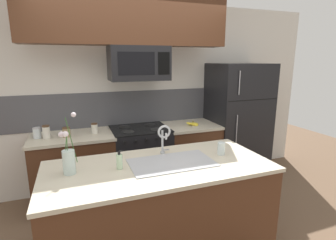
{
  "coord_description": "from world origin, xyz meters",
  "views": [
    {
      "loc": [
        -0.83,
        -2.43,
        1.83
      ],
      "look_at": [
        0.17,
        0.27,
        1.16
      ],
      "focal_mm": 28.0,
      "sensor_mm": 36.0,
      "label": 1
    }
  ],
  "objects_px": {
    "stove_range": "(141,160)",
    "drinking_glass": "(221,149)",
    "microwave": "(139,63)",
    "banana_bunch": "(193,124)",
    "storage_jar_squat": "(95,128)",
    "flower_vase": "(69,160)",
    "storage_jar_medium": "(46,132)",
    "dish_soap_bottle": "(119,161)",
    "sink_faucet": "(164,136)",
    "refrigerator": "(236,121)",
    "storage_jar_short": "(66,132)",
    "storage_jar_tall": "(37,133)"
  },
  "relations": [
    {
      "from": "dish_soap_bottle",
      "to": "storage_jar_medium",
      "type": "bearing_deg",
      "value": 119.07
    },
    {
      "from": "microwave",
      "to": "drinking_glass",
      "type": "distance_m",
      "value": 1.53
    },
    {
      "from": "refrigerator",
      "to": "sink_faucet",
      "type": "bearing_deg",
      "value": -146.18
    },
    {
      "from": "storage_jar_medium",
      "to": "storage_jar_short",
      "type": "relative_size",
      "value": 1.38
    },
    {
      "from": "sink_faucet",
      "to": "stove_range",
      "type": "bearing_deg",
      "value": 88.87
    },
    {
      "from": "storage_jar_medium",
      "to": "drinking_glass",
      "type": "bearing_deg",
      "value": -35.43
    },
    {
      "from": "stove_range",
      "to": "flower_vase",
      "type": "relative_size",
      "value": 1.87
    },
    {
      "from": "microwave",
      "to": "banana_bunch",
      "type": "distance_m",
      "value": 1.14
    },
    {
      "from": "flower_vase",
      "to": "banana_bunch",
      "type": "bearing_deg",
      "value": 33.85
    },
    {
      "from": "refrigerator",
      "to": "flower_vase",
      "type": "xyz_separation_m",
      "value": [
        -2.44,
        -1.19,
        0.14
      ]
    },
    {
      "from": "storage_jar_medium",
      "to": "sink_faucet",
      "type": "relative_size",
      "value": 0.53
    },
    {
      "from": "refrigerator",
      "to": "dish_soap_bottle",
      "type": "distance_m",
      "value": 2.39
    },
    {
      "from": "banana_bunch",
      "to": "microwave",
      "type": "bearing_deg",
      "value": 177.06
    },
    {
      "from": "dish_soap_bottle",
      "to": "flower_vase",
      "type": "bearing_deg",
      "value": 172.95
    },
    {
      "from": "storage_jar_medium",
      "to": "banana_bunch",
      "type": "height_order",
      "value": "storage_jar_medium"
    },
    {
      "from": "sink_faucet",
      "to": "dish_soap_bottle",
      "type": "xyz_separation_m",
      "value": [
        -0.47,
        -0.18,
        -0.13
      ]
    },
    {
      "from": "sink_faucet",
      "to": "drinking_glass",
      "type": "distance_m",
      "value": 0.58
    },
    {
      "from": "microwave",
      "to": "banana_bunch",
      "type": "bearing_deg",
      "value": -2.94
    },
    {
      "from": "banana_bunch",
      "to": "drinking_glass",
      "type": "distance_m",
      "value": 1.18
    },
    {
      "from": "storage_jar_medium",
      "to": "drinking_glass",
      "type": "height_order",
      "value": "storage_jar_medium"
    },
    {
      "from": "storage_jar_squat",
      "to": "flower_vase",
      "type": "distance_m",
      "value": 1.22
    },
    {
      "from": "banana_bunch",
      "to": "dish_soap_bottle",
      "type": "relative_size",
      "value": 1.16
    },
    {
      "from": "sink_faucet",
      "to": "dish_soap_bottle",
      "type": "distance_m",
      "value": 0.52
    },
    {
      "from": "stove_range",
      "to": "storage_jar_short",
      "type": "height_order",
      "value": "storage_jar_short"
    },
    {
      "from": "storage_jar_squat",
      "to": "flower_vase",
      "type": "bearing_deg",
      "value": -104.36
    },
    {
      "from": "banana_bunch",
      "to": "flower_vase",
      "type": "distance_m",
      "value": 1.99
    },
    {
      "from": "stove_range",
      "to": "sink_faucet",
      "type": "xyz_separation_m",
      "value": [
        -0.02,
        -1.03,
        0.65
      ]
    },
    {
      "from": "refrigerator",
      "to": "banana_bunch",
      "type": "xyz_separation_m",
      "value": [
        -0.79,
        -0.08,
        0.05
      ]
    },
    {
      "from": "storage_jar_tall",
      "to": "stove_range",
      "type": "bearing_deg",
      "value": -0.99
    },
    {
      "from": "flower_vase",
      "to": "refrigerator",
      "type": "bearing_deg",
      "value": 25.94
    },
    {
      "from": "storage_jar_tall",
      "to": "dish_soap_bottle",
      "type": "xyz_separation_m",
      "value": [
        0.76,
        -1.24,
        0.0
      ]
    },
    {
      "from": "storage_jar_tall",
      "to": "storage_jar_squat",
      "type": "xyz_separation_m",
      "value": [
        0.66,
        -0.01,
        -0.0
      ]
    },
    {
      "from": "storage_jar_squat",
      "to": "banana_bunch",
      "type": "distance_m",
      "value": 1.35
    },
    {
      "from": "dish_soap_bottle",
      "to": "refrigerator",
      "type": "bearing_deg",
      "value": 31.25
    },
    {
      "from": "sink_faucet",
      "to": "banana_bunch",
      "type": "bearing_deg",
      "value": 51.24
    },
    {
      "from": "stove_range",
      "to": "storage_jar_short",
      "type": "relative_size",
      "value": 7.93
    },
    {
      "from": "refrigerator",
      "to": "flower_vase",
      "type": "relative_size",
      "value": 3.55
    },
    {
      "from": "microwave",
      "to": "banana_bunch",
      "type": "height_order",
      "value": "microwave"
    },
    {
      "from": "stove_range",
      "to": "storage_jar_short",
      "type": "bearing_deg",
      "value": -177.64
    },
    {
      "from": "refrigerator",
      "to": "storage_jar_short",
      "type": "height_order",
      "value": "refrigerator"
    },
    {
      "from": "microwave",
      "to": "banana_bunch",
      "type": "xyz_separation_m",
      "value": [
        0.76,
        -0.04,
        -0.85
      ]
    },
    {
      "from": "storage_jar_tall",
      "to": "storage_jar_medium",
      "type": "xyz_separation_m",
      "value": [
        0.11,
        -0.06,
        0.02
      ]
    },
    {
      "from": "storage_jar_medium",
      "to": "refrigerator",
      "type": "bearing_deg",
      "value": 1.21
    },
    {
      "from": "storage_jar_medium",
      "to": "stove_range",
      "type": "bearing_deg",
      "value": 1.85
    },
    {
      "from": "storage_jar_short",
      "to": "drinking_glass",
      "type": "relative_size",
      "value": 0.95
    },
    {
      "from": "storage_jar_tall",
      "to": "banana_bunch",
      "type": "xyz_separation_m",
      "value": [
        2.01,
        -0.08,
        -0.04
      ]
    },
    {
      "from": "stove_range",
      "to": "drinking_glass",
      "type": "xyz_separation_m",
      "value": [
        0.51,
        -1.22,
        0.51
      ]
    },
    {
      "from": "sink_faucet",
      "to": "drinking_glass",
      "type": "bearing_deg",
      "value": -19.09
    },
    {
      "from": "stove_range",
      "to": "drinking_glass",
      "type": "height_order",
      "value": "drinking_glass"
    },
    {
      "from": "storage_jar_squat",
      "to": "flower_vase",
      "type": "relative_size",
      "value": 0.26
    }
  ]
}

